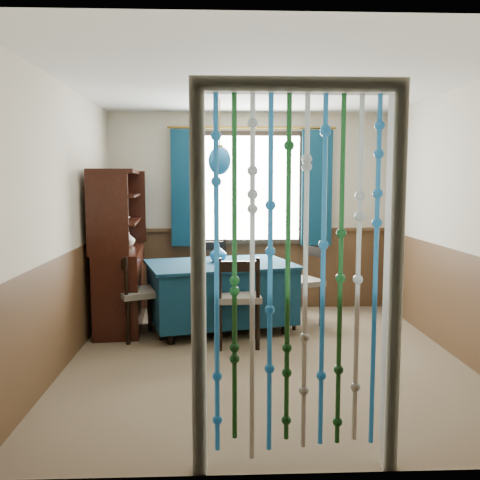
{
  "coord_description": "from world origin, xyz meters",
  "views": [
    {
      "loc": [
        -0.43,
        -4.83,
        1.63
      ],
      "look_at": [
        -0.2,
        0.63,
        1.03
      ],
      "focal_mm": 40.0,
      "sensor_mm": 36.0,
      "label": 1
    }
  ],
  "objects_px": {
    "sideboard": "(120,272)",
    "bowl_shelf": "(120,219)",
    "dining_table": "(220,291)",
    "vase_sideboard": "(128,238)",
    "chair_left": "(136,294)",
    "chair_far": "(211,275)",
    "chair_right": "(302,282)",
    "chair_near": "(237,298)",
    "vase_table": "(218,254)",
    "pendant_lamp": "(220,161)"
  },
  "relations": [
    {
      "from": "sideboard",
      "to": "bowl_shelf",
      "type": "distance_m",
      "value": 0.66
    },
    {
      "from": "dining_table",
      "to": "vase_sideboard",
      "type": "relative_size",
      "value": 9.87
    },
    {
      "from": "chair_left",
      "to": "sideboard",
      "type": "xyz_separation_m",
      "value": [
        -0.26,
        0.52,
        0.14
      ]
    },
    {
      "from": "chair_far",
      "to": "chair_right",
      "type": "distance_m",
      "value": 1.17
    },
    {
      "from": "chair_far",
      "to": "vase_sideboard",
      "type": "xyz_separation_m",
      "value": [
        -0.96,
        -0.18,
        0.48
      ]
    },
    {
      "from": "chair_right",
      "to": "sideboard",
      "type": "distance_m",
      "value": 2.08
    },
    {
      "from": "chair_near",
      "to": "sideboard",
      "type": "bearing_deg",
      "value": 144.66
    },
    {
      "from": "chair_right",
      "to": "sideboard",
      "type": "relative_size",
      "value": 0.52
    },
    {
      "from": "sideboard",
      "to": "vase_table",
      "type": "relative_size",
      "value": 9.84
    },
    {
      "from": "chair_near",
      "to": "vase_table",
      "type": "height_order",
      "value": "vase_table"
    },
    {
      "from": "chair_right",
      "to": "bowl_shelf",
      "type": "height_order",
      "value": "bowl_shelf"
    },
    {
      "from": "chair_far",
      "to": "bowl_shelf",
      "type": "bearing_deg",
      "value": 31.4
    },
    {
      "from": "sideboard",
      "to": "vase_table",
      "type": "bearing_deg",
      "value": -11.06
    },
    {
      "from": "chair_near",
      "to": "vase_table",
      "type": "xyz_separation_m",
      "value": [
        -0.19,
        0.72,
        0.35
      ]
    },
    {
      "from": "chair_right",
      "to": "bowl_shelf",
      "type": "distance_m",
      "value": 2.16
    },
    {
      "from": "pendant_lamp",
      "to": "vase_table",
      "type": "bearing_deg",
      "value": 101.7
    },
    {
      "from": "sideboard",
      "to": "vase_sideboard",
      "type": "height_order",
      "value": "sideboard"
    },
    {
      "from": "bowl_shelf",
      "to": "chair_left",
      "type": "bearing_deg",
      "value": -58.11
    },
    {
      "from": "chair_right",
      "to": "pendant_lamp",
      "type": "distance_m",
      "value": 1.67
    },
    {
      "from": "chair_far",
      "to": "vase_table",
      "type": "distance_m",
      "value": 0.69
    },
    {
      "from": "vase_sideboard",
      "to": "dining_table",
      "type": "bearing_deg",
      "value": -25.56
    },
    {
      "from": "sideboard",
      "to": "bowl_shelf",
      "type": "xyz_separation_m",
      "value": [
        0.06,
        -0.2,
        0.62
      ]
    },
    {
      "from": "chair_far",
      "to": "chair_right",
      "type": "relative_size",
      "value": 1.0
    },
    {
      "from": "sideboard",
      "to": "pendant_lamp",
      "type": "distance_m",
      "value": 1.71
    },
    {
      "from": "chair_near",
      "to": "vase_sideboard",
      "type": "xyz_separation_m",
      "value": [
        -1.25,
        1.12,
        0.49
      ]
    },
    {
      "from": "chair_right",
      "to": "chair_near",
      "type": "bearing_deg",
      "value": 114.6
    },
    {
      "from": "dining_table",
      "to": "sideboard",
      "type": "distance_m",
      "value": 1.18
    },
    {
      "from": "chair_near",
      "to": "chair_left",
      "type": "relative_size",
      "value": 1.02
    },
    {
      "from": "vase_table",
      "to": "vase_sideboard",
      "type": "relative_size",
      "value": 1.0
    },
    {
      "from": "pendant_lamp",
      "to": "chair_near",
      "type": "bearing_deg",
      "value": -74.64
    },
    {
      "from": "chair_left",
      "to": "pendant_lamp",
      "type": "relative_size",
      "value": 1.12
    },
    {
      "from": "bowl_shelf",
      "to": "chair_near",
      "type": "bearing_deg",
      "value": -27.07
    },
    {
      "from": "chair_near",
      "to": "bowl_shelf",
      "type": "bearing_deg",
      "value": 150.24
    },
    {
      "from": "chair_far",
      "to": "pendant_lamp",
      "type": "height_order",
      "value": "pendant_lamp"
    },
    {
      "from": "dining_table",
      "to": "chair_far",
      "type": "relative_size",
      "value": 1.93
    },
    {
      "from": "dining_table",
      "to": "bowl_shelf",
      "type": "xyz_separation_m",
      "value": [
        -1.08,
        0.03,
        0.8
      ]
    },
    {
      "from": "sideboard",
      "to": "pendant_lamp",
      "type": "height_order",
      "value": "pendant_lamp"
    },
    {
      "from": "pendant_lamp",
      "to": "vase_sideboard",
      "type": "bearing_deg",
      "value": 154.44
    },
    {
      "from": "sideboard",
      "to": "bowl_shelf",
      "type": "height_order",
      "value": "sideboard"
    },
    {
      "from": "chair_near",
      "to": "pendant_lamp",
      "type": "relative_size",
      "value": 1.14
    },
    {
      "from": "dining_table",
      "to": "bowl_shelf",
      "type": "relative_size",
      "value": 8.18
    },
    {
      "from": "chair_right",
      "to": "bowl_shelf",
      "type": "xyz_separation_m",
      "value": [
        -2.02,
        -0.17,
        0.74
      ]
    },
    {
      "from": "dining_table",
      "to": "chair_near",
      "type": "relative_size",
      "value": 1.94
    },
    {
      "from": "chair_near",
      "to": "chair_left",
      "type": "xyz_separation_m",
      "value": [
        -1.05,
        0.31,
        -0.01
      ]
    },
    {
      "from": "dining_table",
      "to": "chair_left",
      "type": "distance_m",
      "value": 0.93
    },
    {
      "from": "vase_table",
      "to": "vase_sideboard",
      "type": "xyz_separation_m",
      "value": [
        -1.06,
        0.41,
        0.14
      ]
    },
    {
      "from": "pendant_lamp",
      "to": "sideboard",
      "type": "bearing_deg",
      "value": 168.56
    },
    {
      "from": "chair_right",
      "to": "vase_sideboard",
      "type": "xyz_separation_m",
      "value": [
        -2.02,
        0.32,
        0.48
      ]
    },
    {
      "from": "chair_left",
      "to": "vase_table",
      "type": "xyz_separation_m",
      "value": [
        0.86,
        0.4,
        0.36
      ]
    },
    {
      "from": "chair_left",
      "to": "bowl_shelf",
      "type": "xyz_separation_m",
      "value": [
        -0.2,
        0.32,
        0.76
      ]
    }
  ]
}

